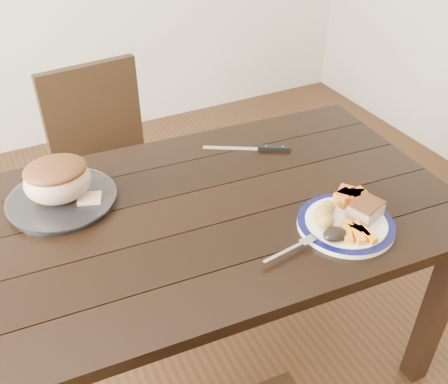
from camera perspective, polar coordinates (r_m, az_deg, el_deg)
name	(u,v)px	position (r m, az deg, el deg)	size (l,w,h in m)	color
ground	(204,358)	(2.08, -2.34, -18.46)	(4.00, 4.00, 0.00)	#472B16
dining_table	(199,232)	(1.59, -2.91, -4.55)	(1.66, 1.01, 0.75)	black
chair_far	(109,163)	(2.22, -12.98, 3.26)	(0.47, 0.48, 0.93)	black
dinner_plate	(346,224)	(1.50, 13.72, -3.61)	(0.28, 0.28, 0.02)	white
plate_rim	(346,222)	(1.50, 13.77, -3.35)	(0.28, 0.28, 0.02)	#0B0C37
serving_platter	(62,200)	(1.63, -17.98, -0.90)	(0.33, 0.33, 0.02)	white
pork_slice	(366,210)	(1.52, 15.87, -2.04)	(0.09, 0.07, 0.04)	tan
roasted_potatoes	(325,214)	(1.47, 11.49, -2.53)	(0.10, 0.10, 0.05)	gold
carrot_batons	(357,233)	(1.45, 14.96, -4.49)	(0.09, 0.11, 0.02)	orange
pumpkin_wedges	(351,197)	(1.56, 14.26, -0.53)	(0.10, 0.10, 0.04)	orange
dark_mushroom	(335,234)	(1.42, 12.55, -4.73)	(0.07, 0.05, 0.03)	black
fork	(293,248)	(1.38, 7.91, -6.36)	(0.18, 0.04, 0.00)	silver
roast_joint	(58,181)	(1.59, -18.47, 1.23)	(0.20, 0.17, 0.13)	tan
cut_slice	(90,199)	(1.58, -15.08, -0.76)	(0.07, 0.06, 0.02)	tan
carving_knife	(263,148)	(1.82, 4.52, 5.01)	(0.29, 0.18, 0.01)	silver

